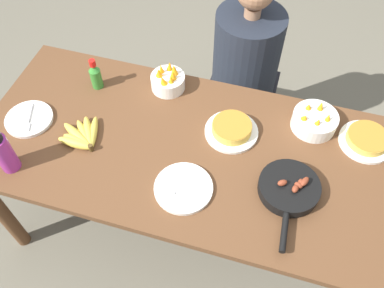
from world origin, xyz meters
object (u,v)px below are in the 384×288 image
object	(u,v)px
fruit_bowl_mango	(168,80)
hot_sauce_bottle	(96,75)
frittata_plate_center	(232,129)
person_figure	(243,83)
empty_plate_far_left	(29,119)
empty_plate_near_front	(183,188)
fruit_bowl_citrus	(314,121)
water_bottle	(3,152)
banana_bunch	(82,137)
frittata_plate_side	(367,140)
skillet	(289,189)

from	to	relation	value
fruit_bowl_mango	hot_sauce_bottle	world-z (taller)	hot_sauce_bottle
frittata_plate_center	person_figure	distance (m)	0.66
empty_plate_far_left	fruit_bowl_mango	size ratio (longest dim) A/B	1.32
empty_plate_near_front	fruit_bowl_citrus	xyz separation A→B (m)	(0.46, 0.47, 0.03)
water_bottle	person_figure	distance (m)	1.34
empty_plate_far_left	hot_sauce_bottle	distance (m)	0.36
empty_plate_far_left	water_bottle	size ratio (longest dim) A/B	1.00
banana_bunch	empty_plate_near_front	distance (m)	0.50
empty_plate_near_front	person_figure	bearing A→B (deg)	85.69
empty_plate_far_left	fruit_bowl_mango	xyz separation A→B (m)	(0.54, 0.37, 0.04)
empty_plate_near_front	fruit_bowl_mango	size ratio (longest dim) A/B	1.46
frittata_plate_side	fruit_bowl_citrus	bearing A→B (deg)	172.94
skillet	frittata_plate_center	size ratio (longest dim) A/B	1.68
frittata_plate_side	water_bottle	xyz separation A→B (m)	(-1.40, -0.54, 0.08)
skillet	hot_sauce_bottle	xyz separation A→B (m)	(-0.96, 0.33, 0.04)
fruit_bowl_citrus	water_bottle	world-z (taller)	water_bottle
fruit_bowl_citrus	person_figure	size ratio (longest dim) A/B	0.17
hot_sauce_bottle	water_bottle	bearing A→B (deg)	-106.07
empty_plate_far_left	frittata_plate_center	bearing A→B (deg)	11.91
empty_plate_far_left	fruit_bowl_citrus	bearing A→B (deg)	14.89
banana_bunch	hot_sauce_bottle	bearing A→B (deg)	102.78
water_bottle	hot_sauce_bottle	world-z (taller)	water_bottle
frittata_plate_side	hot_sauce_bottle	distance (m)	1.25
skillet	frittata_plate_center	bearing A→B (deg)	-131.97
frittata_plate_side	banana_bunch	bearing A→B (deg)	-164.33
water_bottle	banana_bunch	bearing A→B (deg)	43.14
empty_plate_far_left	person_figure	distance (m)	1.18
empty_plate_far_left	person_figure	bearing A→B (deg)	42.72
fruit_bowl_mango	fruit_bowl_citrus	distance (m)	0.69
frittata_plate_center	person_figure	bearing A→B (deg)	94.68
banana_bunch	person_figure	xyz separation A→B (m)	(0.56, 0.81, -0.30)
frittata_plate_side	empty_plate_far_left	distance (m)	1.49
banana_bunch	frittata_plate_center	bearing A→B (deg)	19.82
banana_bunch	fruit_bowl_mango	world-z (taller)	fruit_bowl_mango
frittata_plate_center	hot_sauce_bottle	world-z (taller)	hot_sauce_bottle
banana_bunch	fruit_bowl_mango	size ratio (longest dim) A/B	1.22
water_bottle	person_figure	world-z (taller)	person_figure
skillet	hot_sauce_bottle	bearing A→B (deg)	-111.71
water_bottle	skillet	bearing A→B (deg)	10.15
person_figure	water_bottle	bearing A→B (deg)	-127.61
frittata_plate_side	fruit_bowl_citrus	distance (m)	0.23
empty_plate_near_front	fruit_bowl_citrus	bearing A→B (deg)	45.91
fruit_bowl_citrus	hot_sauce_bottle	distance (m)	1.02
hot_sauce_bottle	fruit_bowl_mango	bearing A→B (deg)	15.06
frittata_plate_side	person_figure	bearing A→B (deg)	142.16
banana_bunch	water_bottle	bearing A→B (deg)	-136.86
frittata_plate_center	fruit_bowl_mango	bearing A→B (deg)	152.35
skillet	water_bottle	xyz separation A→B (m)	(-1.12, -0.20, 0.07)
frittata_plate_center	empty_plate_near_front	world-z (taller)	frittata_plate_center
frittata_plate_center	empty_plate_far_left	world-z (taller)	frittata_plate_center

